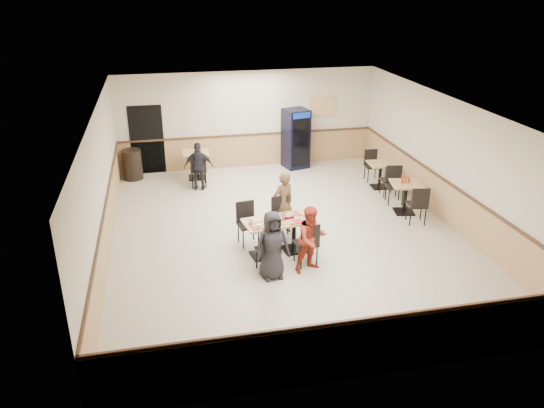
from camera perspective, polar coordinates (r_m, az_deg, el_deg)
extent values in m
plane|color=beige|center=(12.51, 1.44, -3.18)|extent=(10.00, 10.00, 0.00)
plane|color=silver|center=(11.50, 1.59, 10.34)|extent=(10.00, 10.00, 0.00)
plane|color=beige|center=(16.61, -2.60, 9.04)|extent=(8.00, 0.00, 8.00)
plane|color=beige|center=(7.63, 10.48, -9.34)|extent=(8.00, 0.00, 8.00)
plane|color=beige|center=(11.69, -17.93, 1.73)|extent=(0.00, 10.00, 10.00)
plane|color=beige|center=(13.40, 18.43, 4.36)|extent=(0.00, 10.00, 10.00)
cube|color=tan|center=(16.87, -2.53, 5.73)|extent=(7.98, 0.03, 1.00)
cube|color=tan|center=(13.72, 17.85, 0.41)|extent=(0.03, 9.98, 1.00)
cube|color=#472B19|center=(16.70, -2.55, 7.45)|extent=(7.98, 0.04, 0.06)
cube|color=black|center=(16.50, -13.30, 6.72)|extent=(1.00, 0.02, 2.10)
cube|color=orange|center=(17.06, 5.50, 10.37)|extent=(0.85, 0.02, 0.60)
cube|color=black|center=(11.53, -1.05, -5.50)|extent=(0.54, 0.54, 0.04)
cylinder|color=black|center=(11.35, -1.07, -3.82)|extent=(0.09, 0.09, 0.72)
cube|color=tan|center=(11.19, -1.08, -2.13)|extent=(0.84, 0.84, 0.04)
cube|color=black|center=(11.76, 2.34, -4.89)|extent=(0.54, 0.54, 0.04)
cylinder|color=black|center=(11.59, 2.37, -3.23)|extent=(0.09, 0.09, 0.72)
cube|color=tan|center=(11.43, 2.40, -1.58)|extent=(0.84, 0.84, 0.04)
imported|color=black|center=(10.43, 0.03, -4.46)|extent=(0.75, 0.53, 1.43)
imported|color=maroon|center=(10.73, 4.26, -3.78)|extent=(0.82, 0.72, 1.40)
imported|color=brown|center=(12.23, 1.23, 0.09)|extent=(0.65, 0.54, 1.51)
imported|color=black|center=(15.00, -7.87, 4.03)|extent=(0.84, 0.44, 1.38)
cube|color=#B00B26|center=(11.29, 2.72, -1.75)|extent=(0.52, 0.41, 0.02)
cube|color=#B00B26|center=(11.51, 1.92, -1.23)|extent=(0.52, 0.41, 0.02)
cube|color=#B00B26|center=(11.05, -1.12, -2.30)|extent=(0.52, 0.41, 0.02)
cylinder|color=white|center=(11.15, 1.58, -2.08)|extent=(0.24, 0.24, 0.01)
cube|color=tan|center=(11.15, 1.58, -2.03)|extent=(0.31, 0.24, 0.02)
cylinder|color=white|center=(11.54, 1.86, -1.19)|extent=(0.24, 0.24, 0.01)
cube|color=tan|center=(11.53, 1.86, -1.14)|extent=(0.32, 0.32, 0.02)
cylinder|color=white|center=(11.37, 3.10, -1.59)|extent=(0.24, 0.24, 0.01)
cube|color=tan|center=(11.37, 3.10, -1.54)|extent=(0.31, 0.25, 0.02)
cylinder|color=white|center=(11.04, -1.38, -2.36)|extent=(0.24, 0.24, 0.01)
cube|color=tan|center=(11.03, -1.38, -2.31)|extent=(0.33, 0.29, 0.02)
cylinder|color=silver|center=(11.23, -0.67, -1.61)|extent=(0.08, 0.08, 0.11)
cylinder|color=silver|center=(10.89, -1.40, -2.46)|extent=(0.08, 0.08, 0.11)
cylinder|color=silver|center=(11.19, -2.28, -1.74)|extent=(0.08, 0.08, 0.11)
cylinder|color=#B2BAC7|center=(11.31, 1.28, -1.39)|extent=(0.07, 0.07, 0.12)
cylinder|color=#B2BAC7|center=(11.33, 0.83, -1.34)|extent=(0.07, 0.07, 0.12)
cylinder|color=#B2BAC7|center=(11.29, 0.85, -1.44)|extent=(0.07, 0.07, 0.12)
ellipsoid|color=white|center=(11.26, 0.82, -1.53)|extent=(0.16, 0.16, 0.11)
cube|color=black|center=(14.02, 13.97, -0.79)|extent=(0.56, 0.56, 0.04)
cylinder|color=black|center=(13.87, 14.12, 0.65)|extent=(0.10, 0.10, 0.72)
cube|color=tan|center=(13.74, 14.27, 2.09)|extent=(0.87, 0.87, 0.04)
cube|color=black|center=(15.53, 11.43, 1.83)|extent=(0.46, 0.46, 0.04)
cylinder|color=black|center=(15.41, 11.53, 3.05)|extent=(0.09, 0.09, 0.67)
cube|color=tan|center=(15.30, 11.64, 4.25)|extent=(0.72, 0.72, 0.04)
cylinder|color=red|center=(13.69, 13.86, 2.60)|extent=(0.06, 0.06, 0.20)
cylinder|color=#B64818|center=(13.74, 14.19, 2.57)|extent=(0.06, 0.06, 0.17)
cylinder|color=red|center=(13.78, 14.52, 2.54)|extent=(0.05, 0.05, 0.14)
cube|color=black|center=(16.10, -8.03, 2.85)|extent=(0.51, 0.51, 0.04)
cylinder|color=black|center=(15.96, -8.11, 4.18)|extent=(0.10, 0.10, 0.75)
cube|color=tan|center=(15.85, -8.19, 5.49)|extent=(0.80, 0.80, 0.04)
cube|color=black|center=(16.68, 2.56, 7.05)|extent=(0.84, 0.83, 1.85)
cube|color=black|center=(16.39, 3.15, 6.57)|extent=(0.55, 0.15, 1.46)
cube|color=#0E2D9B|center=(16.16, 3.23, 9.48)|extent=(0.57, 0.16, 0.18)
cylinder|color=black|center=(16.28, -14.79, 4.13)|extent=(0.57, 0.57, 0.90)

